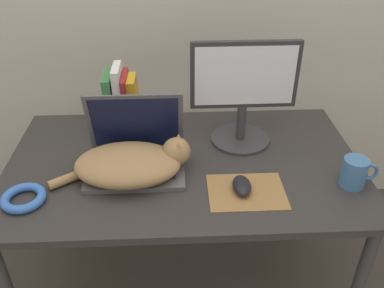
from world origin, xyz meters
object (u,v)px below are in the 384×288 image
laptop (136,154)px  cable_coil (24,198)px  mug (355,173)px  external_monitor (243,92)px  book_row (122,99)px  computer_mouse (242,186)px  cat (132,163)px

laptop → cable_coil: (-0.35, -0.18, -0.04)m
cable_coil → mug: (1.09, 0.03, 0.04)m
external_monitor → book_row: 0.51m
computer_mouse → mug: size_ratio=0.84×
cat → book_row: book_row is taller
laptop → mug: laptop is taller
laptop → mug: (0.74, -0.15, 0.00)m
external_monitor → book_row: external_monitor is taller
external_monitor → cable_coil: bearing=-155.9°
laptop → mug: size_ratio=2.73×
cable_coil → mug: size_ratio=1.13×
cat → computer_mouse: cat is taller
laptop → mug: bearing=-11.3°
cat → external_monitor: 0.49m
cat → cable_coil: bearing=-160.9°
laptop → computer_mouse: size_ratio=3.25×
computer_mouse → cat: bearing=165.1°
book_row → mug: size_ratio=2.03×
mug → cat: bearing=173.5°
cat → cable_coil: (-0.34, -0.12, -0.04)m
cable_coil → laptop: bearing=27.4°
cat → mug: bearing=-6.5°
cat → mug: (0.75, -0.08, -0.00)m
cable_coil → mug: mug is taller
computer_mouse → mug: mug is taller
external_monitor → cable_coil: (-0.75, -0.34, -0.20)m
book_row → mug: (0.82, -0.46, -0.06)m
external_monitor → mug: bearing=-41.7°
book_row → computer_mouse: bearing=-47.7°
external_monitor → cable_coil: 0.85m
book_row → mug: bearing=-29.7°
laptop → external_monitor: (0.40, 0.16, 0.16)m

